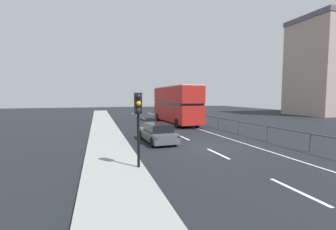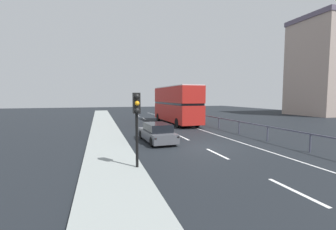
# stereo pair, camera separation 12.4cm
# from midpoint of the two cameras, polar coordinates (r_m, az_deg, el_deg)

# --- Properties ---
(ground_plane) EXTENTS (73.82, 120.00, 0.10)m
(ground_plane) POSITION_cam_midpoint_polar(r_m,az_deg,el_deg) (15.11, 8.77, -8.01)
(ground_plane) COLOR black
(near_sidewalk_kerb) EXTENTS (2.63, 80.00, 0.14)m
(near_sidewalk_kerb) POSITION_cam_midpoint_polar(r_m,az_deg,el_deg) (13.65, -14.28, -8.95)
(near_sidewalk_kerb) COLOR gray
(near_sidewalk_kerb) RESTS_ON ground
(lane_paint_markings) EXTENTS (3.32, 46.00, 0.01)m
(lane_paint_markings) POSITION_cam_midpoint_polar(r_m,az_deg,el_deg) (23.96, 3.64, -3.16)
(lane_paint_markings) COLOR silver
(lane_paint_markings) RESTS_ON ground
(bridge_side_railing) EXTENTS (0.10, 42.00, 1.12)m
(bridge_side_railing) POSITION_cam_midpoint_polar(r_m,az_deg,el_deg) (25.31, 10.86, -0.77)
(bridge_side_railing) COLOR #46475A
(bridge_side_railing) RESTS_ON ground
(double_decker_bus_red) EXTENTS (2.80, 10.34, 4.47)m
(double_decker_bus_red) POSITION_cam_midpoint_polar(r_m,az_deg,el_deg) (27.44, 2.17, 2.82)
(double_decker_bus_red) COLOR #B31F1A
(double_decker_bus_red) RESTS_ON ground
(hatchback_car_near) EXTENTS (1.96, 4.53, 1.35)m
(hatchback_car_near) POSITION_cam_midpoint_polar(r_m,az_deg,el_deg) (16.36, -2.57, -4.50)
(hatchback_car_near) COLOR #4E5056
(hatchback_car_near) RESTS_ON ground
(traffic_signal_pole) EXTENTS (0.30, 0.42, 3.27)m
(traffic_signal_pole) POSITION_cam_midpoint_polar(r_m,az_deg,el_deg) (9.89, -7.52, 0.83)
(traffic_signal_pole) COLOR black
(traffic_signal_pole) RESTS_ON near_sidewalk_kerb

